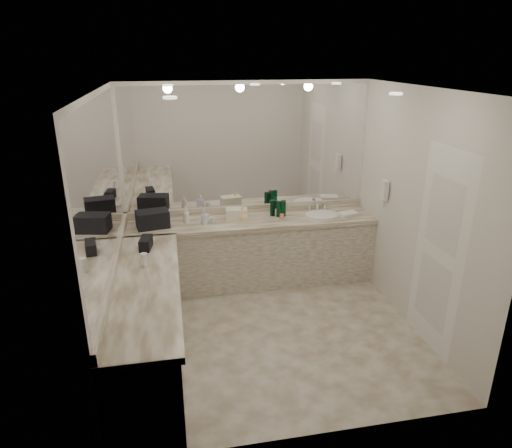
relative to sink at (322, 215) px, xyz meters
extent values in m
plane|color=beige|center=(-0.95, -1.20, -0.90)|extent=(3.20, 3.20, 0.00)
plane|color=white|center=(-0.95, -1.20, 1.71)|extent=(3.20, 3.20, 0.00)
cube|color=silver|center=(-0.95, 0.30, 0.41)|extent=(3.20, 0.02, 2.60)
cube|color=silver|center=(-2.55, -1.20, 0.41)|extent=(0.02, 3.00, 2.60)
cube|color=silver|center=(0.65, -1.20, 0.41)|extent=(0.02, 3.00, 2.60)
cube|color=beige|center=(-0.95, 0.00, -0.48)|extent=(3.20, 0.60, 0.84)
cube|color=beige|center=(-0.95, -0.01, -0.03)|extent=(3.20, 0.64, 0.06)
cube|color=beige|center=(-2.25, -1.50, -0.48)|extent=(0.60, 2.40, 0.84)
cube|color=beige|center=(-2.24, -1.50, -0.03)|extent=(0.64, 2.42, 0.06)
cube|color=beige|center=(-0.95, 0.28, 0.05)|extent=(3.20, 0.04, 0.10)
cube|color=beige|center=(-2.53, -1.20, 0.05)|extent=(0.04, 3.00, 0.10)
cube|color=white|center=(-0.95, 0.29, 0.88)|extent=(3.12, 0.01, 1.55)
cube|color=white|center=(-2.54, -1.20, 0.88)|extent=(0.01, 2.92, 1.55)
cylinder|color=white|center=(0.00, 0.00, 0.00)|extent=(0.44, 0.44, 0.03)
cube|color=silver|center=(0.00, 0.21, 0.07)|extent=(0.24, 0.16, 0.14)
cube|color=white|center=(0.61, -0.50, 0.46)|extent=(0.06, 0.10, 0.24)
cube|color=white|center=(0.64, -1.70, 0.16)|extent=(0.02, 0.82, 2.10)
cube|color=black|center=(-2.19, -0.04, 0.12)|extent=(0.43, 0.31, 0.22)
cube|color=black|center=(-2.25, -0.70, 0.07)|extent=(0.15, 0.26, 0.13)
cube|color=beige|center=(-1.14, 0.02, 0.08)|extent=(0.29, 0.21, 0.15)
cube|color=white|center=(0.34, -0.09, 0.02)|extent=(0.27, 0.21, 0.04)
cylinder|color=white|center=(-2.25, -1.16, 0.08)|extent=(0.07, 0.07, 0.15)
imported|color=white|center=(-1.78, 0.06, 0.11)|extent=(0.08, 0.08, 0.20)
imported|color=silver|center=(-1.55, -0.03, 0.10)|extent=(0.11, 0.11, 0.18)
imported|color=#FFD28E|center=(-1.07, -0.02, 0.10)|extent=(0.19, 0.19, 0.19)
cylinder|color=#094927|center=(-0.58, 0.04, 0.11)|extent=(0.06, 0.06, 0.21)
cylinder|color=#094927|center=(-0.64, 0.11, 0.11)|extent=(0.07, 0.07, 0.21)
cylinder|color=#094927|center=(-0.52, 0.05, 0.11)|extent=(0.07, 0.07, 0.21)
cylinder|color=#094927|center=(-0.61, 0.11, 0.10)|extent=(0.07, 0.07, 0.20)
cylinder|color=white|center=(-0.60, 0.10, 0.05)|extent=(0.06, 0.06, 0.10)
cylinder|color=silver|center=(-1.45, -0.03, 0.04)|extent=(0.06, 0.06, 0.07)
cylinder|color=#E57F66|center=(-1.80, 0.06, 0.06)|extent=(0.04, 0.04, 0.10)
cylinder|color=#E57F66|center=(-0.56, -0.04, 0.04)|extent=(0.06, 0.06, 0.06)
cylinder|color=silver|center=(-1.55, -0.06, 0.06)|extent=(0.06, 0.06, 0.12)
cylinder|color=white|center=(-1.77, 0.03, 0.07)|extent=(0.06, 0.06, 0.13)
camera|label=1|loc=(-1.93, -5.43, 2.02)|focal=32.00mm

